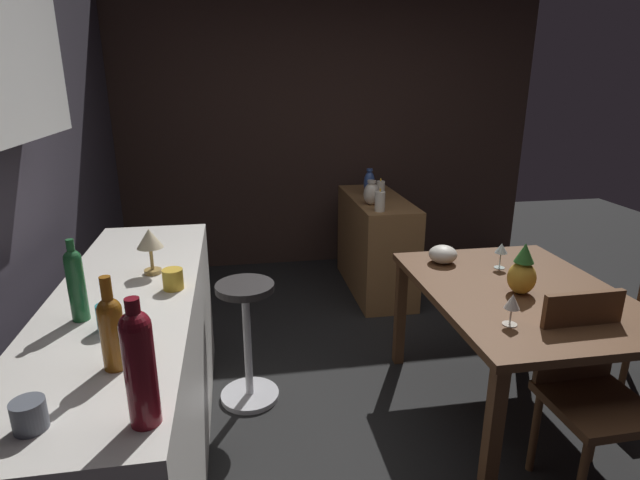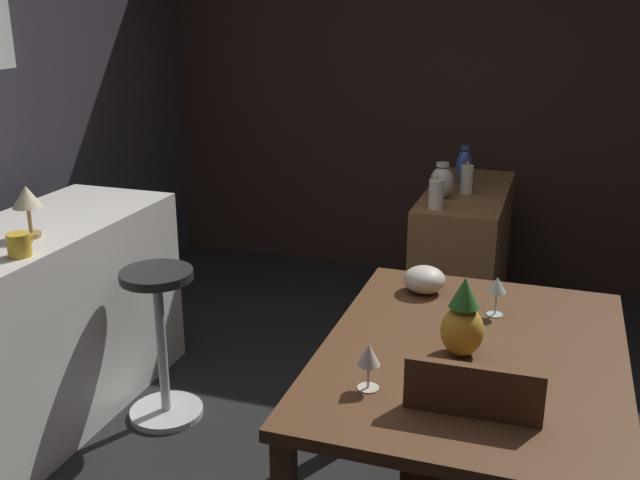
% 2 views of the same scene
% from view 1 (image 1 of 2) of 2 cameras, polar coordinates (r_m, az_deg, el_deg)
% --- Properties ---
extents(ground_plane, '(9.00, 9.00, 0.00)m').
position_cam_1_polar(ground_plane, '(3.08, 11.88, -18.00)').
color(ground_plane, black).
extents(wall_side_right, '(0.10, 4.40, 2.60)m').
position_cam_1_polar(wall_side_right, '(4.92, -1.41, 12.22)').
color(wall_side_right, '#33231E').
rests_on(wall_side_right, ground_plane).
extents(dining_table, '(1.31, 0.97, 0.74)m').
position_cam_1_polar(dining_table, '(2.85, 21.52, -6.69)').
color(dining_table, '#56351E').
rests_on(dining_table, ground_plane).
extents(kitchen_counter, '(2.10, 0.60, 0.90)m').
position_cam_1_polar(kitchen_counter, '(2.54, -20.10, -15.06)').
color(kitchen_counter, silver).
rests_on(kitchen_counter, ground_plane).
extents(sideboard_cabinet, '(1.10, 0.44, 0.82)m').
position_cam_1_polar(sideboard_cabinet, '(4.39, 6.28, -0.49)').
color(sideboard_cabinet, olive).
rests_on(sideboard_cabinet, ground_plane).
extents(chair_near_window, '(0.41, 0.41, 0.89)m').
position_cam_1_polar(chair_near_window, '(2.59, 27.93, -14.40)').
color(chair_near_window, '#56351E').
rests_on(chair_near_window, ground_plane).
extents(bar_stool, '(0.34, 0.34, 0.71)m').
position_cam_1_polar(bar_stool, '(2.93, -8.16, -10.95)').
color(bar_stool, '#262323').
rests_on(bar_stool, ground_plane).
extents(wine_glass_left, '(0.07, 0.07, 0.15)m').
position_cam_1_polar(wine_glass_left, '(3.05, 19.67, -0.99)').
color(wine_glass_left, silver).
rests_on(wine_glass_left, dining_table).
extents(wine_glass_right, '(0.07, 0.07, 0.15)m').
position_cam_1_polar(wine_glass_right, '(2.38, 20.77, -6.60)').
color(wine_glass_right, silver).
rests_on(wine_glass_right, dining_table).
extents(pineapple_centerpiece, '(0.14, 0.14, 0.27)m').
position_cam_1_polar(pineapple_centerpiece, '(2.73, 21.76, -3.37)').
color(pineapple_centerpiece, gold).
rests_on(pineapple_centerpiece, dining_table).
extents(fruit_bowl, '(0.16, 0.16, 0.10)m').
position_cam_1_polar(fruit_bowl, '(3.06, 13.62, -1.56)').
color(fruit_bowl, beige).
rests_on(fruit_bowl, dining_table).
extents(wine_bottle_amber, '(0.08, 0.08, 0.31)m').
position_cam_1_polar(wine_bottle_amber, '(1.73, -22.33, -9.19)').
color(wine_bottle_amber, '#8C5114').
rests_on(wine_bottle_amber, kitchen_counter).
extents(wine_bottle_green, '(0.06, 0.06, 0.32)m').
position_cam_1_polar(wine_bottle_green, '(2.11, -25.70, -4.27)').
color(wine_bottle_green, '#1E592D').
rests_on(wine_bottle_green, kitchen_counter).
extents(wine_bottle_ruby, '(0.08, 0.08, 0.36)m').
position_cam_1_polar(wine_bottle_ruby, '(1.42, -19.59, -12.91)').
color(wine_bottle_ruby, maroon).
rests_on(wine_bottle_ruby, kitchen_counter).
extents(cup_teal, '(0.11, 0.08, 0.10)m').
position_cam_1_polar(cup_teal, '(2.03, -22.69, -7.93)').
color(cup_teal, teal).
rests_on(cup_teal, kitchen_counter).
extents(cup_slate, '(0.12, 0.09, 0.08)m').
position_cam_1_polar(cup_slate, '(1.59, -29.81, -16.64)').
color(cup_slate, '#515660').
rests_on(cup_slate, kitchen_counter).
extents(cup_mustard, '(0.12, 0.09, 0.09)m').
position_cam_1_polar(cup_mustard, '(2.30, -16.16, -4.23)').
color(cup_mustard, gold).
rests_on(cup_mustard, kitchen_counter).
extents(counter_lamp, '(0.12, 0.12, 0.22)m').
position_cam_1_polar(counter_lamp, '(2.47, -18.56, -0.17)').
color(counter_lamp, '#A58447').
rests_on(counter_lamp, kitchen_counter).
extents(pillar_candle_tall, '(0.07, 0.07, 0.18)m').
position_cam_1_polar(pillar_candle_tall, '(4.19, 6.79, 5.54)').
color(pillar_candle_tall, white).
rests_on(pillar_candle_tall, sideboard_cabinet).
extents(pillar_candle_short, '(0.08, 0.08, 0.18)m').
position_cam_1_polar(pillar_candle_short, '(3.83, 6.74, 4.32)').
color(pillar_candle_short, white).
rests_on(pillar_candle_short, sideboard_cabinet).
extents(vase_ceramic_blue, '(0.09, 0.09, 0.23)m').
position_cam_1_polar(vase_ceramic_blue, '(4.35, 5.55, 6.42)').
color(vase_ceramic_blue, '#334C8C').
rests_on(vase_ceramic_blue, sideboard_cabinet).
extents(vase_ceramic_ivory, '(0.13, 0.13, 0.19)m').
position_cam_1_polar(vase_ceramic_ivory, '(4.02, 5.79, 5.23)').
color(vase_ceramic_ivory, beige).
rests_on(vase_ceramic_ivory, sideboard_cabinet).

